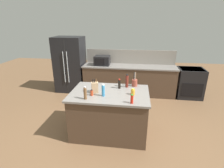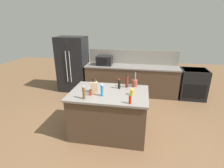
{
  "view_description": "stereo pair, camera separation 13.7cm",
  "coord_description": "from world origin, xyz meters",
  "px_view_note": "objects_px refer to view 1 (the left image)",
  "views": [
    {
      "loc": [
        0.5,
        -3.22,
        2.32
      ],
      "look_at": [
        0.0,
        0.35,
        0.99
      ],
      "focal_mm": 28.0,
      "sensor_mm": 36.0,
      "label": 1
    },
    {
      "loc": [
        0.63,
        -3.2,
        2.32
      ],
      "look_at": [
        0.0,
        0.35,
        0.99
      ],
      "focal_mm": 28.0,
      "sensor_mm": 36.0,
      "label": 2
    }
  ],
  "objects_px": {
    "knife_block": "(95,87)",
    "honey_jar": "(133,92)",
    "microwave": "(102,61)",
    "soy_sauce_bottle": "(119,84)",
    "spice_jar_paprika": "(92,93)",
    "dish_soap_bottle": "(103,90)",
    "utensil_crock": "(135,83)",
    "pepper_grinder": "(85,93)",
    "refrigerator": "(70,64)",
    "range_oven": "(190,83)",
    "vinegar_bottle": "(127,81)",
    "hot_sauce_bottle": "(132,99)"
  },
  "relations": [
    {
      "from": "utensil_crock",
      "to": "soy_sauce_bottle",
      "type": "bearing_deg",
      "value": -150.84
    },
    {
      "from": "vinegar_bottle",
      "to": "pepper_grinder",
      "type": "bearing_deg",
      "value": -135.04
    },
    {
      "from": "spice_jar_paprika",
      "to": "hot_sauce_bottle",
      "type": "distance_m",
      "value": 0.82
    },
    {
      "from": "range_oven",
      "to": "utensil_crock",
      "type": "xyz_separation_m",
      "value": [
        -1.71,
        -1.77,
        0.56
      ]
    },
    {
      "from": "microwave",
      "to": "pepper_grinder",
      "type": "bearing_deg",
      "value": -85.95
    },
    {
      "from": "pepper_grinder",
      "to": "vinegar_bottle",
      "type": "relative_size",
      "value": 0.86
    },
    {
      "from": "knife_block",
      "to": "honey_jar",
      "type": "distance_m",
      "value": 0.76
    },
    {
      "from": "pepper_grinder",
      "to": "soy_sauce_bottle",
      "type": "xyz_separation_m",
      "value": [
        0.57,
        0.63,
        -0.02
      ]
    },
    {
      "from": "range_oven",
      "to": "vinegar_bottle",
      "type": "distance_m",
      "value": 2.71
    },
    {
      "from": "knife_block",
      "to": "spice_jar_paprika",
      "type": "bearing_deg",
      "value": -121.12
    },
    {
      "from": "vinegar_bottle",
      "to": "soy_sauce_bottle",
      "type": "relative_size",
      "value": 1.39
    },
    {
      "from": "knife_block",
      "to": "utensil_crock",
      "type": "distance_m",
      "value": 0.92
    },
    {
      "from": "microwave",
      "to": "soy_sauce_bottle",
      "type": "xyz_separation_m",
      "value": [
        0.75,
        -1.95,
        -0.05
      ]
    },
    {
      "from": "spice_jar_paprika",
      "to": "honey_jar",
      "type": "bearing_deg",
      "value": 10.95
    },
    {
      "from": "honey_jar",
      "to": "dish_soap_bottle",
      "type": "xyz_separation_m",
      "value": [
        -0.56,
        -0.15,
        0.06
      ]
    },
    {
      "from": "range_oven",
      "to": "pepper_grinder",
      "type": "bearing_deg",
      "value": -135.16
    },
    {
      "from": "refrigerator",
      "to": "range_oven",
      "type": "relative_size",
      "value": 1.97
    },
    {
      "from": "dish_soap_bottle",
      "to": "spice_jar_paprika",
      "type": "bearing_deg",
      "value": -178.95
    },
    {
      "from": "vinegar_bottle",
      "to": "microwave",
      "type": "bearing_deg",
      "value": 115.96
    },
    {
      "from": "dish_soap_bottle",
      "to": "soy_sauce_bottle",
      "type": "height_order",
      "value": "dish_soap_bottle"
    },
    {
      "from": "range_oven",
      "to": "microwave",
      "type": "relative_size",
      "value": 1.9
    },
    {
      "from": "knife_block",
      "to": "spice_jar_paprika",
      "type": "distance_m",
      "value": 0.16
    },
    {
      "from": "hot_sauce_bottle",
      "to": "dish_soap_bottle",
      "type": "bearing_deg",
      "value": 156.83
    },
    {
      "from": "knife_block",
      "to": "spice_jar_paprika",
      "type": "xyz_separation_m",
      "value": [
        -0.03,
        -0.14,
        -0.06
      ]
    },
    {
      "from": "dish_soap_bottle",
      "to": "range_oven",
      "type": "bearing_deg",
      "value": 46.27
    },
    {
      "from": "dish_soap_bottle",
      "to": "soy_sauce_bottle",
      "type": "distance_m",
      "value": 0.52
    },
    {
      "from": "range_oven",
      "to": "pepper_grinder",
      "type": "distance_m",
      "value": 3.7
    },
    {
      "from": "dish_soap_bottle",
      "to": "vinegar_bottle",
      "type": "bearing_deg",
      "value": 52.02
    },
    {
      "from": "range_oven",
      "to": "dish_soap_bottle",
      "type": "xyz_separation_m",
      "value": [
        -2.29,
        -2.39,
        0.59
      ]
    },
    {
      "from": "microwave",
      "to": "utensil_crock",
      "type": "relative_size",
      "value": 1.51
    },
    {
      "from": "honey_jar",
      "to": "dish_soap_bottle",
      "type": "bearing_deg",
      "value": -165.18
    },
    {
      "from": "refrigerator",
      "to": "utensil_crock",
      "type": "xyz_separation_m",
      "value": [
        2.18,
        -1.83,
        0.12
      ]
    },
    {
      "from": "microwave",
      "to": "range_oven",
      "type": "bearing_deg",
      "value": -0.0
    },
    {
      "from": "knife_block",
      "to": "hot_sauce_bottle",
      "type": "bearing_deg",
      "value": -45.46
    },
    {
      "from": "spice_jar_paprika",
      "to": "dish_soap_bottle",
      "type": "height_order",
      "value": "dish_soap_bottle"
    },
    {
      "from": "honey_jar",
      "to": "spice_jar_paprika",
      "type": "bearing_deg",
      "value": -169.05
    },
    {
      "from": "utensil_crock",
      "to": "honey_jar",
      "type": "distance_m",
      "value": 0.47
    },
    {
      "from": "microwave",
      "to": "vinegar_bottle",
      "type": "distance_m",
      "value": 2.07
    },
    {
      "from": "vinegar_bottle",
      "to": "dish_soap_bottle",
      "type": "bearing_deg",
      "value": -127.98
    },
    {
      "from": "soy_sauce_bottle",
      "to": "honey_jar",
      "type": "bearing_deg",
      "value": -44.99
    },
    {
      "from": "knife_block",
      "to": "honey_jar",
      "type": "bearing_deg",
      "value": -18.13
    },
    {
      "from": "knife_block",
      "to": "vinegar_bottle",
      "type": "distance_m",
      "value": 0.74
    },
    {
      "from": "range_oven",
      "to": "soy_sauce_bottle",
      "type": "xyz_separation_m",
      "value": [
        -2.02,
        -1.95,
        0.57
      ]
    },
    {
      "from": "range_oven",
      "to": "spice_jar_paprika",
      "type": "relative_size",
      "value": 7.77
    },
    {
      "from": "refrigerator",
      "to": "soy_sauce_bottle",
      "type": "distance_m",
      "value": 2.73
    },
    {
      "from": "utensil_crock",
      "to": "dish_soap_bottle",
      "type": "height_order",
      "value": "utensil_crock"
    },
    {
      "from": "knife_block",
      "to": "pepper_grinder",
      "type": "distance_m",
      "value": 0.34
    },
    {
      "from": "hot_sauce_bottle",
      "to": "dish_soap_bottle",
      "type": "xyz_separation_m",
      "value": [
        -0.55,
        0.24,
        0.04
      ]
    },
    {
      "from": "knife_block",
      "to": "soy_sauce_bottle",
      "type": "height_order",
      "value": "knife_block"
    },
    {
      "from": "microwave",
      "to": "honey_jar",
      "type": "bearing_deg",
      "value": -65.06
    }
  ]
}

